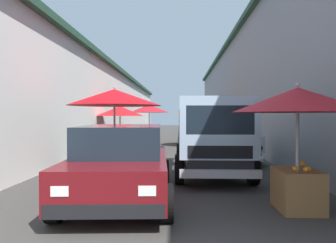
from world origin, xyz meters
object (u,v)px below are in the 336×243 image
(fruit_stall_far_right, at_px, (200,114))
(fruit_stall_mid_lane, at_px, (120,115))
(hatchback_car, at_px, (122,162))
(parked_scooter, at_px, (259,153))
(fruit_stall_near_right, at_px, (114,105))
(vendor_by_crates, at_px, (222,128))
(fruit_stall_near_left, at_px, (149,112))
(fruit_stall_far_left, at_px, (298,116))
(plastic_stool, at_px, (191,150))
(delivery_truck, at_px, (213,139))

(fruit_stall_far_right, distance_m, fruit_stall_mid_lane, 4.54)
(hatchback_car, bearing_deg, parked_scooter, -41.39)
(fruit_stall_near_right, distance_m, parked_scooter, 4.97)
(fruit_stall_far_right, height_order, vendor_by_crates, fruit_stall_far_right)
(fruit_stall_near_left, distance_m, hatchback_car, 13.93)
(fruit_stall_mid_lane, bearing_deg, vendor_by_crates, -60.35)
(fruit_stall_far_left, bearing_deg, fruit_stall_far_right, 4.23)
(hatchback_car, height_order, parked_scooter, hatchback_car)
(fruit_stall_mid_lane, relative_size, plastic_stool, 5.38)
(fruit_stall_mid_lane, xyz_separation_m, fruit_stall_far_left, (-10.00, -4.93, -0.08))
(fruit_stall_near_right, distance_m, fruit_stall_far_left, 4.84)
(vendor_by_crates, bearing_deg, parked_scooter, -179.19)
(fruit_stall_far_left, relative_size, delivery_truck, 0.45)
(fruit_stall_near_right, distance_m, vendor_by_crates, 10.94)
(fruit_stall_far_left, distance_m, delivery_truck, 3.14)
(fruit_stall_mid_lane, bearing_deg, hatchback_car, -169.07)
(fruit_stall_mid_lane, height_order, fruit_stall_near_left, fruit_stall_near_left)
(plastic_stool, bearing_deg, fruit_stall_far_left, -167.17)
(vendor_by_crates, bearing_deg, fruit_stall_near_right, 157.20)
(fruit_stall_far_right, bearing_deg, parked_scooter, -168.43)
(fruit_stall_far_right, height_order, delivery_truck, fruit_stall_far_right)
(vendor_by_crates, distance_m, plastic_stool, 6.52)
(fruit_stall_near_left, bearing_deg, fruit_stall_mid_lane, 167.56)
(fruit_stall_mid_lane, xyz_separation_m, plastic_stool, (-3.09, -3.35, -1.39))
(fruit_stall_far_left, distance_m, vendor_by_crates, 13.09)
(delivery_truck, xyz_separation_m, parked_scooter, (2.06, -1.69, -0.59))
(fruit_stall_mid_lane, distance_m, fruit_stall_near_right, 7.08)
(fruit_stall_near_right, height_order, fruit_stall_far_left, fruit_stall_near_right)
(fruit_stall_far_right, distance_m, fruit_stall_near_left, 3.92)
(fruit_stall_far_right, xyz_separation_m, fruit_stall_far_left, (-12.09, -0.89, -0.11))
(fruit_stall_far_right, xyz_separation_m, hatchback_car, (-11.36, 2.24, -1.01))
(fruit_stall_far_right, height_order, hatchback_car, fruit_stall_far_right)
(hatchback_car, distance_m, vendor_by_crates, 12.86)
(fruit_stall_far_left, relative_size, plastic_stool, 5.05)
(fruit_stall_far_right, bearing_deg, hatchback_car, 168.84)
(fruit_stall_near_right, bearing_deg, hatchback_car, -164.72)
(fruit_stall_near_right, distance_m, fruit_stall_near_left, 11.56)
(fruit_stall_near_right, xyz_separation_m, delivery_truck, (-0.15, -2.64, -0.91))
(hatchback_car, bearing_deg, fruit_stall_far_left, -102.99)
(fruit_stall_mid_lane, relative_size, vendor_by_crates, 1.40)
(fruit_stall_mid_lane, bearing_deg, fruit_stall_far_right, -62.69)
(fruit_stall_far_right, bearing_deg, fruit_stall_near_left, 50.44)
(fruit_stall_near_left, bearing_deg, fruit_stall_far_right, -129.56)
(fruit_stall_mid_lane, xyz_separation_m, fruit_stall_near_left, (4.58, -1.01, 0.20))
(fruit_stall_near_left, xyz_separation_m, delivery_truck, (-11.71, -2.79, -0.87))
(fruit_stall_far_left, bearing_deg, fruit_stall_near_right, 51.22)
(delivery_truck, relative_size, vendor_by_crates, 2.95)
(fruit_stall_near_right, bearing_deg, fruit_stall_mid_lane, 9.46)
(hatchback_car, relative_size, vendor_by_crates, 2.40)
(fruit_stall_mid_lane, height_order, parked_scooter, fruit_stall_mid_lane)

